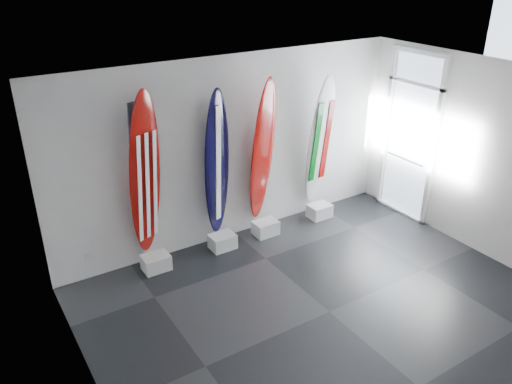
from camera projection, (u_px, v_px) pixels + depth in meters
floor at (329, 312)px, 6.81m from camera, size 6.00×6.00×0.00m
ceiling at (346, 90)px, 5.53m from camera, size 6.00×6.00×0.00m
wall_back at (233, 150)px, 8.08m from camera, size 6.00×0.00×6.00m
wall_left at (88, 293)px, 4.72m from camera, size 0.00×5.00×5.00m
wall_right at (491, 162)px, 7.62m from camera, size 0.00×5.00×5.00m
display_block_usa at (156, 262)px, 7.67m from camera, size 0.40×0.30×0.24m
surfboard_usa at (145, 176)px, 7.15m from camera, size 0.65×0.51×2.53m
display_block_navy at (223, 241)px, 8.22m from camera, size 0.40×0.30×0.24m
surfboard_navy at (217, 164)px, 7.74m from camera, size 0.56×0.34×2.38m
display_block_swiss at (266, 228)px, 8.62m from camera, size 0.40×0.30×0.24m
surfboard_swiss at (263, 152)px, 8.13m from camera, size 0.64×0.51×2.45m
display_block_italy at (320, 211)px, 9.19m from camera, size 0.40×0.30×0.24m
surfboard_italy at (320, 141)px, 8.71m from camera, size 0.57×0.41×2.35m
wall_outlet at (89, 258)px, 7.37m from camera, size 0.09×0.02×0.13m
glass_door at (410, 138)px, 8.82m from camera, size 0.12×1.16×2.85m
balcony at (452, 171)px, 9.86m from camera, size 2.80×2.20×1.20m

